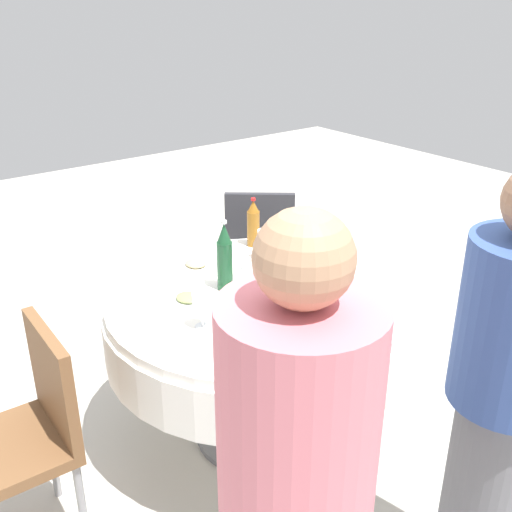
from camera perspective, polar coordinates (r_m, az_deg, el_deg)
name	(u,v)px	position (r m, az deg, el deg)	size (l,w,h in m)	color
ground_plane	(256,433)	(2.96, 0.00, -16.51)	(10.00, 10.00, 0.00)	#B7B2A8
dining_table	(256,326)	(2.61, 0.00, -6.64)	(1.29, 1.29, 0.74)	white
bottle_amber_outer	(253,224)	(2.98, -0.26, 3.08)	(0.06, 0.06, 0.25)	#8C5619
bottle_amber_west	(341,267)	(2.48, 8.07, -1.06)	(0.06, 0.06, 0.30)	#8C5619
bottle_brown_east	(282,260)	(2.56, 2.48, -0.34)	(0.07, 0.07, 0.28)	#593314
bottle_amber_south	(304,252)	(2.64, 4.57, 0.36)	(0.06, 0.06, 0.27)	#8C5619
bottle_green_right	(246,311)	(2.15, -0.93, -5.30)	(0.06, 0.06, 0.27)	#2D6B38
bottle_green_front	(285,316)	(2.12, 2.80, -5.73)	(0.06, 0.06, 0.28)	#2D6B38
bottle_dark_green_north	(225,258)	(2.53, -3.00, -0.18)	(0.07, 0.07, 0.31)	#194728
wine_glass_south	(260,262)	(2.60, 0.39, -0.60)	(0.07, 0.07, 0.15)	white
wine_glass_right	(366,295)	(2.37, 10.46, -3.71)	(0.07, 0.07, 0.13)	white
wine_glass_front	(249,275)	(2.48, -0.64, -1.82)	(0.07, 0.07, 0.14)	white
wine_glass_north	(264,239)	(2.83, 0.80, 1.63)	(0.07, 0.07, 0.15)	white
wine_glass_left	(202,303)	(2.26, -5.19, -4.45)	(0.07, 0.07, 0.15)	white
plate_left	(188,300)	(2.49, -6.49, -4.22)	(0.23, 0.23, 0.04)	white
plate_far	(283,313)	(2.39, 2.60, -5.46)	(0.20, 0.20, 0.02)	white
plate_mid	(196,266)	(2.78, -5.74, -0.97)	(0.23, 0.23, 0.04)	white
plate_rear	(307,259)	(2.86, 4.91, -0.27)	(0.22, 0.22, 0.02)	white
knife_west	(169,343)	(2.23, -8.32, -8.19)	(0.18, 0.02, 0.01)	silver
person_west	(503,403)	(1.97, 22.47, -12.78)	(0.34, 0.34, 1.53)	slate
chair_front	(30,425)	(2.33, -20.73, -14.85)	(0.41, 0.41, 0.87)	brown
chair_north	(260,244)	(3.62, 0.37, 1.16)	(0.56, 0.56, 0.87)	#2D2D33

